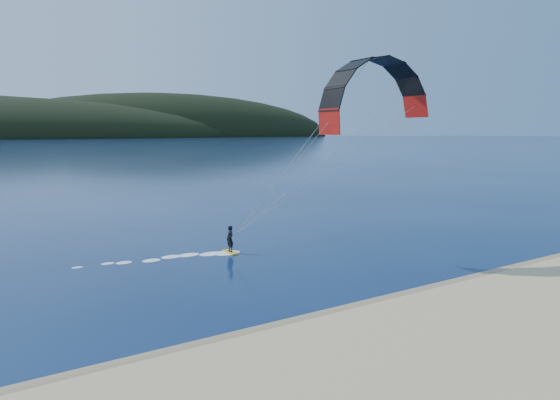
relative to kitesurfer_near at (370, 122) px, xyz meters
name	(u,v)px	position (x,y,z in m)	size (l,w,h in m)	color
ground	(369,373)	(-12.16, -13.70, -9.39)	(1800.00, 1800.00, 0.00)	#08183C
wet_sand	(299,329)	(-12.16, -9.20, -9.34)	(220.00, 2.50, 0.10)	olive
kitesurfer_near	(370,122)	(0.00, 0.00, 0.00)	(24.22, 8.16, 13.41)	yellow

